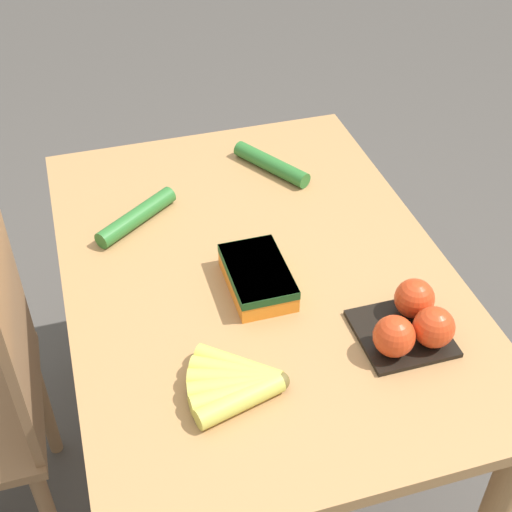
% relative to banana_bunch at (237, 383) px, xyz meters
% --- Properties ---
extents(ground_plane, '(12.00, 12.00, 0.00)m').
position_rel_banana_bunch_xyz_m(ground_plane, '(0.32, -0.13, -0.75)').
color(ground_plane, '#4C4742').
extents(dining_table, '(1.16, 0.82, 0.73)m').
position_rel_banana_bunch_xyz_m(dining_table, '(0.32, -0.13, -0.13)').
color(dining_table, '#B27F4C').
rests_on(dining_table, ground_plane).
extents(banana_bunch, '(0.18, 0.19, 0.04)m').
position_rel_banana_bunch_xyz_m(banana_bunch, '(0.00, 0.00, 0.00)').
color(banana_bunch, brown).
rests_on(banana_bunch, dining_table).
extents(tomato_pack, '(0.17, 0.17, 0.09)m').
position_rel_banana_bunch_xyz_m(tomato_pack, '(0.03, -0.35, 0.02)').
color(tomato_pack, black).
rests_on(tomato_pack, dining_table).
extents(carrot_bag, '(0.19, 0.12, 0.05)m').
position_rel_banana_bunch_xyz_m(carrot_bag, '(0.25, -0.11, 0.01)').
color(carrot_bag, orange).
rests_on(carrot_bag, dining_table).
extents(cucumber_near, '(0.22, 0.15, 0.04)m').
position_rel_banana_bunch_xyz_m(cucumber_near, '(0.67, -0.27, 0.00)').
color(cucumber_near, '#2D702D').
rests_on(cucumber_near, dining_table).
extents(cucumber_far, '(0.17, 0.21, 0.04)m').
position_rel_banana_bunch_xyz_m(cucumber_far, '(0.54, 0.09, 0.00)').
color(cucumber_far, '#2D702D').
rests_on(cucumber_far, dining_table).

